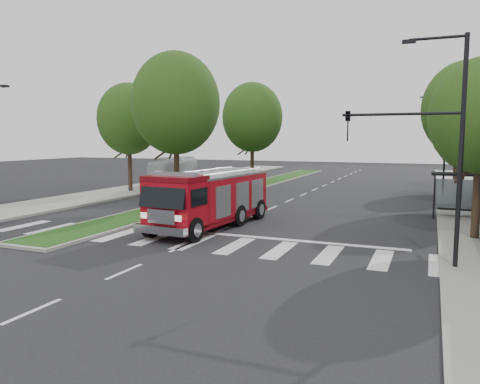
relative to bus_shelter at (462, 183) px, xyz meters
The scene contains 13 objects.
ground 14.00m from the bus_shelter, 143.97° to the right, with size 140.00×140.00×0.00m, color black.
sidewalk_left 25.84m from the bus_shelter, behind, with size 5.00×80.00×0.15m, color gray.
median 19.92m from the bus_shelter, 150.20° to the left, with size 3.00×50.00×0.15m.
bus_shelter is the anchor object (origin of this frame).
tree_right_mid 7.36m from the bus_shelter, 87.07° to the left, with size 5.60×5.60×9.72m.
tree_right_far 16.30m from the bus_shelter, 88.92° to the left, with size 5.00×5.00×8.73m.
tree_median_near 17.98m from the bus_shelter, behind, with size 5.80×5.80×10.16m.
tree_median_far 21.36m from the bus_shelter, 145.43° to the left, with size 5.60×5.60×9.72m.
tree_left_mid 25.82m from the bus_shelter, behind, with size 5.20×5.20×9.16m.
streetlight_right_near 12.05m from the bus_shelter, 97.76° to the right, with size 4.08×0.22×8.00m.
streetlight_right_far 12.13m from the bus_shelter, 94.11° to the left, with size 2.11×0.20×8.00m.
fire_engine 14.29m from the bus_shelter, 147.33° to the right, with size 3.36×8.98×3.05m.
city_bus 24.49m from the bus_shelter, 161.35° to the left, with size 2.40×10.25×2.86m, color silver.
Camera 1 is at (9.62, -20.93, 4.56)m, focal length 35.00 mm.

